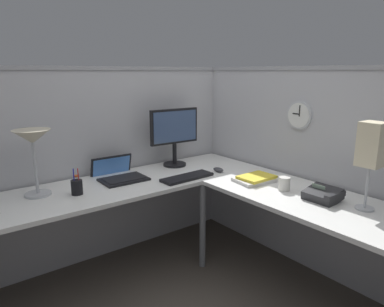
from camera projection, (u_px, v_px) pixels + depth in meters
ground_plane at (199, 282)px, 2.63m from camera, size 6.80×6.80×0.00m
cubicle_wall_back at (100, 164)px, 2.91m from camera, size 2.57×0.12×1.58m
cubicle_wall_right at (307, 169)px, 2.76m from camera, size 0.12×2.37×1.58m
desk at (187, 209)px, 2.36m from camera, size 2.35×2.15×0.73m
monitor at (174, 133)px, 3.03m from camera, size 0.46×0.20×0.50m
laptop at (118, 174)px, 2.74m from camera, size 0.35×0.39×0.22m
keyboard at (187, 177)px, 2.71m from camera, size 0.44×0.16×0.02m
computer_mouse at (218, 170)px, 2.90m from camera, size 0.06×0.10×0.03m
desk_lamp_dome at (33, 142)px, 2.27m from camera, size 0.24×0.24×0.44m
pen_cup at (77, 187)px, 2.36m from camera, size 0.08×0.08×0.18m
office_phone at (324, 195)px, 2.25m from camera, size 0.19×0.21×0.11m
book_stack at (255, 179)px, 2.64m from camera, size 0.31×0.25×0.04m
desk_lamp_paper at (372, 147)px, 2.02m from camera, size 0.13×0.13×0.53m
coffee_mug at (284, 184)px, 2.44m from camera, size 0.08×0.08×0.10m
wall_clock at (300, 115)px, 2.68m from camera, size 0.04×0.22×0.22m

